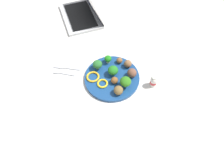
# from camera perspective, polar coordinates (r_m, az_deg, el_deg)

# --- Properties ---
(ground_plane) EXTENTS (4.00, 4.00, 0.00)m
(ground_plane) POSITION_cam_1_polar(r_m,az_deg,el_deg) (1.06, 0.00, -1.16)
(ground_plane) COLOR silver
(plate) EXTENTS (0.28, 0.28, 0.02)m
(plate) POSITION_cam_1_polar(r_m,az_deg,el_deg) (1.05, 0.00, -0.90)
(plate) COLOR navy
(plate) RESTS_ON ground_plane
(broccoli_floret_mid_left) EXTENTS (0.05, 0.05, 0.06)m
(broccoli_floret_mid_left) POSITION_cam_1_polar(r_m,az_deg,el_deg) (0.98, 3.75, -1.98)
(broccoli_floret_mid_left) COLOR #9DBF7C
(broccoli_floret_mid_left) RESTS_ON plate
(broccoli_floret_front_left) EXTENTS (0.04, 0.04, 0.04)m
(broccoli_floret_front_left) POSITION_cam_1_polar(r_m,az_deg,el_deg) (1.09, -1.12, 4.34)
(broccoli_floret_front_left) COLOR #AAC574
(broccoli_floret_front_left) RESTS_ON plate
(broccoli_floret_mid_right) EXTENTS (0.05, 0.05, 0.05)m
(broccoli_floret_mid_right) POSITION_cam_1_polar(r_m,az_deg,el_deg) (1.03, 0.44, 1.12)
(broccoli_floret_mid_right) COLOR #8CCC73
(broccoli_floret_mid_right) RESTS_ON plate
(broccoli_floret_center) EXTENTS (0.05, 0.05, 0.05)m
(broccoli_floret_center) POSITION_cam_1_polar(r_m,az_deg,el_deg) (1.06, -4.03, 2.80)
(broccoli_floret_center) COLOR #96BD6D
(broccoli_floret_center) RESTS_ON plate
(meatball_front_left) EXTENTS (0.05, 0.05, 0.05)m
(meatball_front_left) POSITION_cam_1_polar(r_m,az_deg,el_deg) (0.98, 1.78, -4.38)
(meatball_front_left) COLOR brown
(meatball_front_left) RESTS_ON plate
(meatball_front_right) EXTENTS (0.03, 0.03, 0.03)m
(meatball_front_right) POSITION_cam_1_polar(r_m,az_deg,el_deg) (1.09, 2.07, 3.90)
(meatball_front_right) COLOR brown
(meatball_front_right) RESTS_ON plate
(meatball_mid_left) EXTENTS (0.04, 0.04, 0.04)m
(meatball_mid_left) POSITION_cam_1_polar(r_m,az_deg,el_deg) (1.01, 0.70, -1.62)
(meatball_mid_left) COLOR brown
(meatball_mid_left) RESTS_ON plate
(meatball_back_right) EXTENTS (0.05, 0.05, 0.05)m
(meatball_back_right) POSITION_cam_1_polar(r_m,az_deg,el_deg) (1.04, 5.52, 0.44)
(meatball_back_right) COLOR brown
(meatball_back_right) RESTS_ON plate
(meatball_mid_right) EXTENTS (0.04, 0.04, 0.04)m
(meatball_mid_right) POSITION_cam_1_polar(r_m,az_deg,el_deg) (1.08, 4.38, 2.97)
(meatball_mid_right) COLOR brown
(meatball_mid_right) RESTS_ON plate
(pepper_ring_front_left) EXTENTS (0.09, 0.09, 0.01)m
(pepper_ring_front_left) POSITION_cam_1_polar(r_m,az_deg,el_deg) (1.05, -5.30, -0.63)
(pepper_ring_front_left) COLOR yellow
(pepper_ring_front_left) RESTS_ON plate
(pepper_ring_back_left) EXTENTS (0.06, 0.06, 0.01)m
(pepper_ring_back_left) POSITION_cam_1_polar(r_m,az_deg,el_deg) (1.02, -2.65, -2.49)
(pepper_ring_back_left) COLOR yellow
(pepper_ring_back_left) RESTS_ON plate
(napkin) EXTENTS (0.18, 0.13, 0.01)m
(napkin) POSITION_cam_1_polar(r_m,az_deg,el_deg) (1.11, -12.62, 0.95)
(napkin) COLOR white
(napkin) RESTS_ON ground_plane
(fork) EXTENTS (0.12, 0.03, 0.01)m
(fork) POSITION_cam_1_polar(r_m,az_deg,el_deg) (1.10, -13.36, 0.44)
(fork) COLOR silver
(fork) RESTS_ON napkin
(knife) EXTENTS (0.15, 0.03, 0.01)m
(knife) POSITION_cam_1_polar(r_m,az_deg,el_deg) (1.12, -12.69, 1.86)
(knife) COLOR silver
(knife) RESTS_ON napkin
(yogurt_bottle) EXTENTS (0.03, 0.03, 0.07)m
(yogurt_bottle) POSITION_cam_1_polar(r_m,az_deg,el_deg) (1.03, 11.39, -1.94)
(yogurt_bottle) COLOR white
(yogurt_bottle) RESTS_ON ground_plane
(laptop) EXTENTS (0.37, 0.39, 0.20)m
(laptop) POSITION_cam_1_polar(r_m,az_deg,el_deg) (1.40, -8.00, 16.78)
(laptop) COLOR silver
(laptop) RESTS_ON ground_plane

